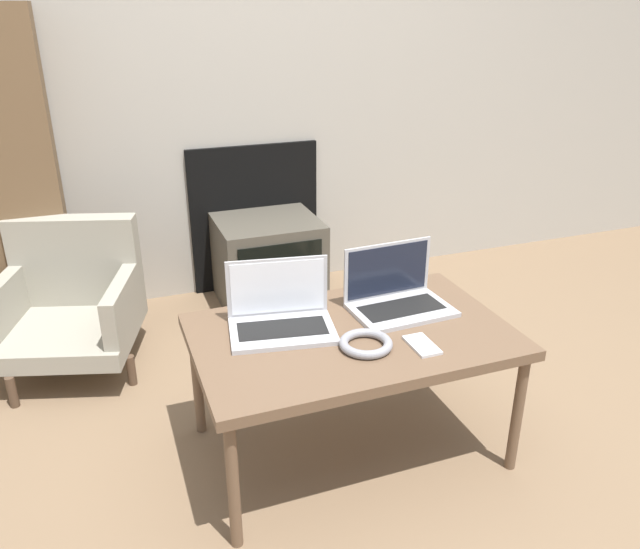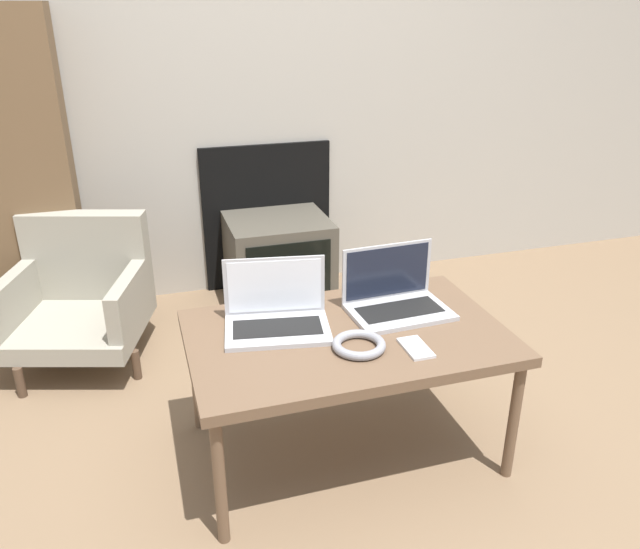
{
  "view_description": "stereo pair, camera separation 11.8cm",
  "coord_description": "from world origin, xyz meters",
  "px_view_note": "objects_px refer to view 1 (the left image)",
  "views": [
    {
      "loc": [
        -0.72,
        -1.4,
        1.46
      ],
      "look_at": [
        0.0,
        0.55,
        0.55
      ],
      "focal_mm": 35.0,
      "sensor_mm": 36.0,
      "label": 1
    },
    {
      "loc": [
        -0.61,
        -1.44,
        1.46
      ],
      "look_at": [
        0.0,
        0.55,
        0.55
      ],
      "focal_mm": 35.0,
      "sensor_mm": 36.0,
      "label": 2
    }
  ],
  "objects_px": {
    "laptop_left": "(281,315)",
    "armchair": "(71,299)",
    "headphones": "(365,344)",
    "laptop_right": "(396,295)",
    "phone": "(422,345)",
    "tv": "(268,262)"
  },
  "relations": [
    {
      "from": "phone",
      "to": "tv",
      "type": "distance_m",
      "value": 1.44
    },
    {
      "from": "laptop_left",
      "to": "phone",
      "type": "height_order",
      "value": "laptop_left"
    },
    {
      "from": "laptop_left",
      "to": "phone",
      "type": "distance_m",
      "value": 0.47
    },
    {
      "from": "laptop_right",
      "to": "headphones",
      "type": "relative_size",
      "value": 2.08
    },
    {
      "from": "phone",
      "to": "tv",
      "type": "bearing_deg",
      "value": 94.12
    },
    {
      "from": "headphones",
      "to": "armchair",
      "type": "distance_m",
      "value": 1.43
    },
    {
      "from": "tv",
      "to": "phone",
      "type": "bearing_deg",
      "value": -85.88
    },
    {
      "from": "tv",
      "to": "laptop_left",
      "type": "bearing_deg",
      "value": -103.6
    },
    {
      "from": "headphones",
      "to": "armchair",
      "type": "height_order",
      "value": "armchair"
    },
    {
      "from": "laptop_right",
      "to": "tv",
      "type": "distance_m",
      "value": 1.19
    },
    {
      "from": "phone",
      "to": "armchair",
      "type": "distance_m",
      "value": 1.58
    },
    {
      "from": "laptop_right",
      "to": "tv",
      "type": "bearing_deg",
      "value": 94.7
    },
    {
      "from": "headphones",
      "to": "phone",
      "type": "distance_m",
      "value": 0.18
    },
    {
      "from": "laptop_left",
      "to": "tv",
      "type": "bearing_deg",
      "value": 86.17
    },
    {
      "from": "laptop_right",
      "to": "phone",
      "type": "height_order",
      "value": "laptop_right"
    },
    {
      "from": "laptop_left",
      "to": "tv",
      "type": "distance_m",
      "value": 1.21
    },
    {
      "from": "headphones",
      "to": "phone",
      "type": "relative_size",
      "value": 1.25
    },
    {
      "from": "laptop_right",
      "to": "armchair",
      "type": "height_order",
      "value": "laptop_right"
    },
    {
      "from": "laptop_left",
      "to": "armchair",
      "type": "relative_size",
      "value": 0.54
    },
    {
      "from": "headphones",
      "to": "armchair",
      "type": "bearing_deg",
      "value": 128.83
    },
    {
      "from": "laptop_left",
      "to": "laptop_right",
      "type": "relative_size",
      "value": 1.07
    },
    {
      "from": "laptop_left",
      "to": "headphones",
      "type": "distance_m",
      "value": 0.3
    }
  ]
}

